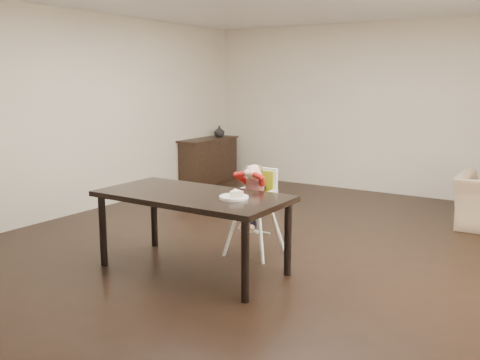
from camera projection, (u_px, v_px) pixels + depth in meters
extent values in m
plane|color=black|center=(272.00, 247.00, 5.81)|extent=(7.00, 7.00, 0.00)
cube|color=beige|center=(382.00, 108.00, 8.46)|extent=(6.00, 0.02, 2.70)
cube|color=beige|center=(78.00, 114.00, 7.16)|extent=(0.02, 7.00, 2.70)
cube|color=black|center=(192.00, 196.00, 5.00)|extent=(1.80, 0.90, 0.05)
cylinder|color=black|center=(103.00, 231.00, 5.20)|extent=(0.07, 0.07, 0.70)
cylinder|color=black|center=(245.00, 261.00, 4.33)|extent=(0.07, 0.07, 0.70)
cylinder|color=black|center=(154.00, 215.00, 5.81)|extent=(0.07, 0.07, 0.70)
cylinder|color=black|center=(288.00, 239.00, 4.94)|extent=(0.07, 0.07, 0.70)
cylinder|color=white|center=(231.00, 232.00, 5.51)|extent=(0.04, 0.04, 0.50)
cylinder|color=white|center=(261.00, 237.00, 5.32)|extent=(0.04, 0.04, 0.50)
cylinder|color=white|center=(249.00, 224.00, 5.81)|extent=(0.04, 0.04, 0.50)
cylinder|color=white|center=(278.00, 229.00, 5.62)|extent=(0.04, 0.04, 0.50)
cube|color=white|center=(255.00, 207.00, 5.52)|extent=(0.36, 0.33, 0.04)
cube|color=#9AB316|center=(255.00, 204.00, 5.51)|extent=(0.29, 0.27, 0.03)
cube|color=white|center=(262.00, 185.00, 5.60)|extent=(0.36, 0.05, 0.38)
cube|color=#9AB316|center=(260.00, 186.00, 5.57)|extent=(0.31, 0.02, 0.34)
cube|color=black|center=(252.00, 187.00, 5.55)|extent=(0.03, 0.16, 0.02)
cube|color=black|center=(262.00, 188.00, 5.49)|extent=(0.03, 0.16, 0.02)
cylinder|color=#A81613|center=(255.00, 191.00, 5.49)|extent=(0.21, 0.21, 0.24)
sphere|color=beige|center=(254.00, 173.00, 5.44)|extent=(0.16, 0.16, 0.16)
ellipsoid|color=brown|center=(255.00, 170.00, 5.45)|extent=(0.17, 0.16, 0.12)
sphere|color=beige|center=(247.00, 173.00, 5.38)|extent=(0.07, 0.07, 0.07)
sphere|color=beige|center=(252.00, 174.00, 5.35)|extent=(0.07, 0.07, 0.07)
cylinder|color=white|center=(234.00, 198.00, 4.77)|extent=(0.32, 0.32, 0.02)
torus|color=white|center=(234.00, 196.00, 4.77)|extent=(0.32, 0.32, 0.01)
cube|color=black|center=(209.00, 162.00, 9.41)|extent=(0.40, 1.20, 0.76)
cube|color=black|center=(208.00, 139.00, 9.34)|extent=(0.44, 1.26, 0.03)
imported|color=#99999E|center=(219.00, 131.00, 9.59)|extent=(0.22, 0.23, 0.19)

